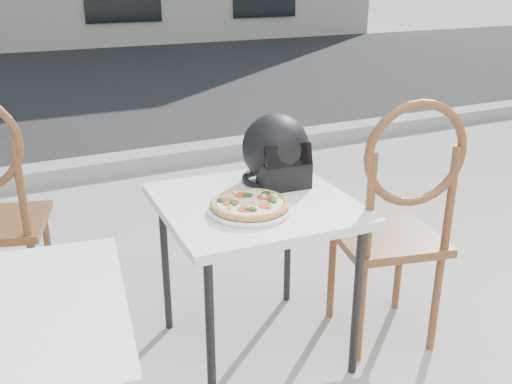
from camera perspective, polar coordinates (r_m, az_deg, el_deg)
name	(u,v)px	position (r m, az deg, el deg)	size (l,w,h in m)	color
ground	(423,378)	(2.42, 16.36, -17.39)	(80.00, 80.00, 0.00)	#9B9993
street_asphalt	(81,84)	(8.57, -17.14, 10.29)	(30.00, 8.00, 0.00)	black
curb	(172,156)	(4.76, -8.39, 3.58)	(30.00, 0.25, 0.12)	gray
cafe_table_main	(255,215)	(2.18, -0.09, -2.31)	(0.74, 0.74, 0.67)	white
plate	(250,209)	(2.05, -0.62, -1.74)	(0.38, 0.38, 0.02)	white
pizza	(250,204)	(2.04, -0.63, -1.18)	(0.29, 0.29, 0.04)	#CA8F4A
helmet	(277,153)	(2.31, 2.07, 3.94)	(0.30, 0.31, 0.28)	black
cafe_chair_main	(397,214)	(2.29, 13.92, -2.16)	(0.49, 0.49, 1.07)	brown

